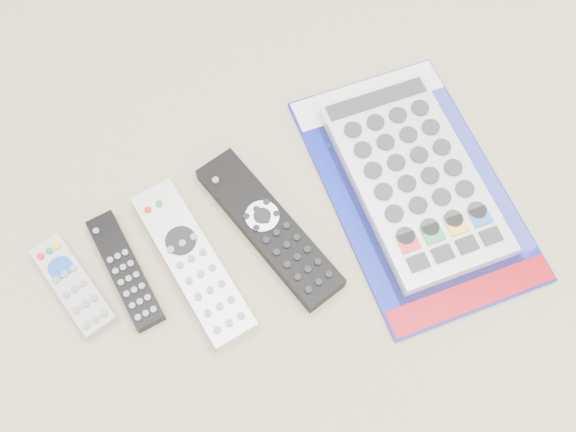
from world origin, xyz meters
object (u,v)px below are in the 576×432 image
remote_small_grey (73,286)px  remote_slim_black (125,270)px  remote_silver_dvd (193,262)px  jumbo_remote_packaged (414,177)px  remote_large_black (269,228)px

remote_small_grey → remote_slim_black: size_ratio=0.89×
remote_small_grey → remote_silver_dvd: (0.14, -0.05, 0.00)m
remote_small_grey → remote_silver_dvd: size_ratio=0.62×
remote_small_grey → remote_slim_black: (0.06, -0.01, -0.00)m
jumbo_remote_packaged → remote_large_black: bearing=179.2°
remote_slim_black → remote_large_black: bearing=-12.1°
remote_small_grey → remote_silver_dvd: bearing=-26.7°
remote_slim_black → remote_small_grey: bearing=168.6°
remote_slim_black → remote_silver_dvd: (0.08, -0.03, 0.00)m
remote_large_black → jumbo_remote_packaged: bearing=-18.7°
remote_slim_black → remote_large_black: size_ratio=0.66×
remote_silver_dvd → jumbo_remote_packaged: (0.30, -0.04, 0.01)m
remote_small_grey → jumbo_remote_packaged: jumbo_remote_packaged is taller
remote_small_grey → jumbo_remote_packaged: 0.45m
remote_slim_black → remote_silver_dvd: bearing=-23.3°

